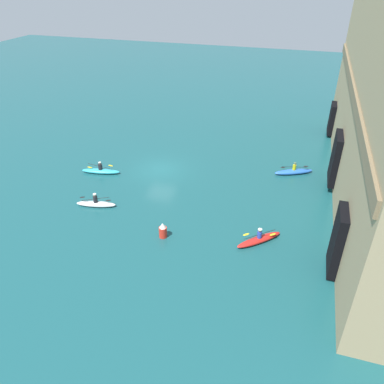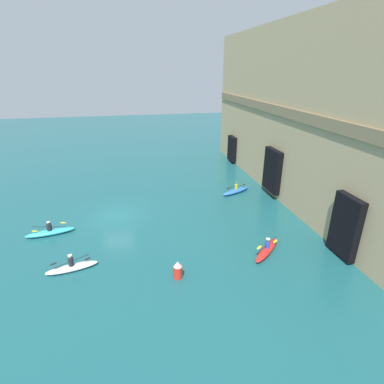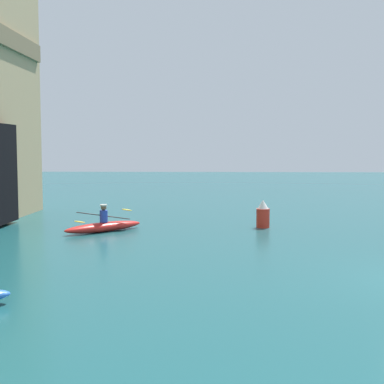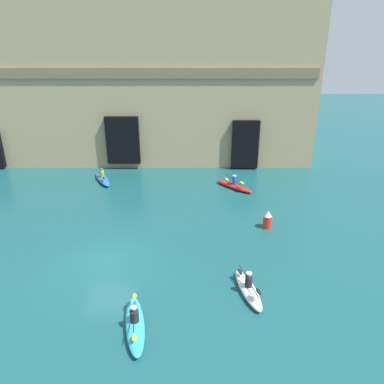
% 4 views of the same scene
% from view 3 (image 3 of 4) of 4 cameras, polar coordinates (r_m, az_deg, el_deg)
% --- Properties ---
extents(kayak_red, '(2.86, 2.93, 1.07)m').
position_cam_3_polar(kayak_red, '(21.28, -9.39, -3.59)').
color(kayak_red, red).
rests_on(kayak_red, ground).
extents(marker_buoy, '(0.55, 0.55, 1.14)m').
position_cam_3_polar(marker_buoy, '(22.24, 7.58, -2.41)').
color(marker_buoy, red).
rests_on(marker_buoy, ground).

